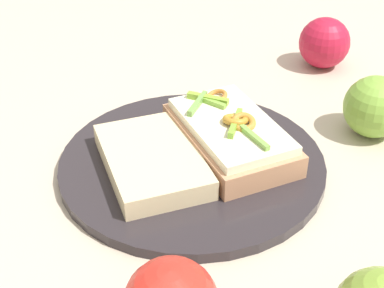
% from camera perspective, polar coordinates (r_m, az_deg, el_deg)
% --- Properties ---
extents(ground_plane, '(2.00, 2.00, 0.00)m').
position_cam_1_polar(ground_plane, '(0.63, -0.00, -2.42)').
color(ground_plane, '#BCAE96').
rests_on(ground_plane, ground).
extents(plate, '(0.30, 0.30, 0.01)m').
position_cam_1_polar(plate, '(0.63, -0.00, -1.97)').
color(plate, '#2A2528').
rests_on(plate, ground_plane).
extents(sandwich, '(0.18, 0.13, 0.05)m').
position_cam_1_polar(sandwich, '(0.64, 3.96, 0.96)').
color(sandwich, tan).
rests_on(sandwich, plate).
extents(bread_slice_side, '(0.17, 0.14, 0.02)m').
position_cam_1_polar(bread_slice_side, '(0.61, -4.16, -1.70)').
color(bread_slice_side, beige).
rests_on(bread_slice_side, plate).
extents(apple_2, '(0.10, 0.10, 0.08)m').
position_cam_1_polar(apple_2, '(0.87, 13.49, 10.12)').
color(apple_2, '#B11832').
rests_on(apple_2, ground_plane).
extents(apple_3, '(0.10, 0.10, 0.08)m').
position_cam_1_polar(apple_3, '(0.71, 18.36, 3.67)').
color(apple_3, '#7BAD3C').
rests_on(apple_3, ground_plane).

